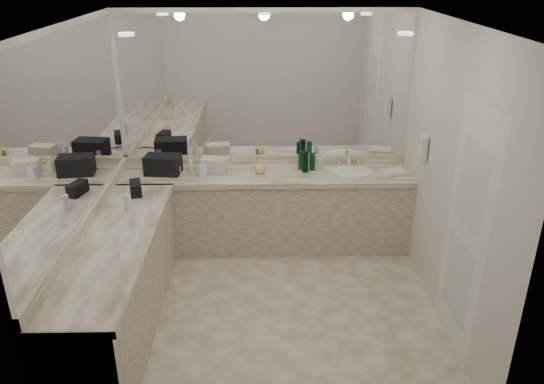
{
  "coord_description": "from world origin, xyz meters",
  "views": [
    {
      "loc": [
        -0.04,
        -4.23,
        3.04
      ],
      "look_at": [
        0.06,
        0.4,
        1.02
      ],
      "focal_mm": 35.0,
      "sensor_mm": 36.0,
      "label": 1
    }
  ],
  "objects_px": {
    "sink": "(351,172)",
    "soap_bottle_b": "(202,168)",
    "wall_phone": "(423,148)",
    "soap_bottle_c": "(260,166)",
    "hand_towel": "(394,172)",
    "cream_cosmetic_case": "(215,165)",
    "soap_bottle_a": "(190,164)",
    "black_toiletry_bag": "(163,164)"
  },
  "relations": [
    {
      "from": "sink",
      "to": "black_toiletry_bag",
      "type": "height_order",
      "value": "black_toiletry_bag"
    },
    {
      "from": "sink",
      "to": "cream_cosmetic_case",
      "type": "distance_m",
      "value": 1.51
    },
    {
      "from": "wall_phone",
      "to": "soap_bottle_b",
      "type": "distance_m",
      "value": 2.3
    },
    {
      "from": "sink",
      "to": "soap_bottle_b",
      "type": "bearing_deg",
      "value": -176.8
    },
    {
      "from": "black_toiletry_bag",
      "to": "soap_bottle_c",
      "type": "height_order",
      "value": "black_toiletry_bag"
    },
    {
      "from": "sink",
      "to": "soap_bottle_c",
      "type": "xyz_separation_m",
      "value": [
        -1.01,
        -0.02,
        0.08
      ]
    },
    {
      "from": "soap_bottle_a",
      "to": "soap_bottle_c",
      "type": "bearing_deg",
      "value": -4.05
    },
    {
      "from": "sink",
      "to": "soap_bottle_b",
      "type": "height_order",
      "value": "soap_bottle_b"
    },
    {
      "from": "wall_phone",
      "to": "hand_towel",
      "type": "height_order",
      "value": "wall_phone"
    },
    {
      "from": "black_toiletry_bag",
      "to": "hand_towel",
      "type": "distance_m",
      "value": 2.53
    },
    {
      "from": "hand_towel",
      "to": "soap_bottle_a",
      "type": "distance_m",
      "value": 2.24
    },
    {
      "from": "soap_bottle_a",
      "to": "soap_bottle_b",
      "type": "distance_m",
      "value": 0.19
    },
    {
      "from": "sink",
      "to": "wall_phone",
      "type": "xyz_separation_m",
      "value": [
        0.61,
        -0.5,
        0.46
      ]
    },
    {
      "from": "sink",
      "to": "black_toiletry_bag",
      "type": "xyz_separation_m",
      "value": [
        -2.07,
        -0.0,
        0.11
      ]
    },
    {
      "from": "soap_bottle_b",
      "to": "wall_phone",
      "type": "bearing_deg",
      "value": -10.34
    },
    {
      "from": "hand_towel",
      "to": "wall_phone",
      "type": "bearing_deg",
      "value": -70.96
    },
    {
      "from": "hand_towel",
      "to": "soap_bottle_b",
      "type": "relative_size",
      "value": 1.28
    },
    {
      "from": "cream_cosmetic_case",
      "to": "hand_towel",
      "type": "xyz_separation_m",
      "value": [
        1.97,
        -0.11,
        -0.06
      ]
    },
    {
      "from": "sink",
      "to": "hand_towel",
      "type": "height_order",
      "value": "hand_towel"
    },
    {
      "from": "hand_towel",
      "to": "soap_bottle_a",
      "type": "bearing_deg",
      "value": 177.17
    },
    {
      "from": "cream_cosmetic_case",
      "to": "wall_phone",
      "type": "bearing_deg",
      "value": -3.75
    },
    {
      "from": "soap_bottle_a",
      "to": "soap_bottle_c",
      "type": "xyz_separation_m",
      "value": [
        0.76,
        -0.05,
        -0.01
      ]
    },
    {
      "from": "soap_bottle_a",
      "to": "soap_bottle_b",
      "type": "bearing_deg",
      "value": -42.77
    },
    {
      "from": "black_toiletry_bag",
      "to": "cream_cosmetic_case",
      "type": "xyz_separation_m",
      "value": [
        0.56,
        0.04,
        -0.03
      ]
    },
    {
      "from": "soap_bottle_c",
      "to": "wall_phone",
      "type": "bearing_deg",
      "value": -16.68
    },
    {
      "from": "wall_phone",
      "to": "sink",
      "type": "bearing_deg",
      "value": 140.43
    },
    {
      "from": "sink",
      "to": "soap_bottle_b",
      "type": "relative_size",
      "value": 2.31
    },
    {
      "from": "sink",
      "to": "soap_bottle_c",
      "type": "bearing_deg",
      "value": -179.12
    },
    {
      "from": "cream_cosmetic_case",
      "to": "soap_bottle_b",
      "type": "height_order",
      "value": "soap_bottle_b"
    },
    {
      "from": "wall_phone",
      "to": "hand_towel",
      "type": "xyz_separation_m",
      "value": [
        -0.15,
        0.43,
        -0.43
      ]
    },
    {
      "from": "wall_phone",
      "to": "cream_cosmetic_case",
      "type": "distance_m",
      "value": 2.21
    },
    {
      "from": "wall_phone",
      "to": "black_toiletry_bag",
      "type": "height_order",
      "value": "wall_phone"
    },
    {
      "from": "black_toiletry_bag",
      "to": "cream_cosmetic_case",
      "type": "relative_size",
      "value": 1.35
    },
    {
      "from": "soap_bottle_a",
      "to": "black_toiletry_bag",
      "type": "bearing_deg",
      "value": -172.33
    },
    {
      "from": "cream_cosmetic_case",
      "to": "soap_bottle_c",
      "type": "distance_m",
      "value": 0.5
    },
    {
      "from": "wall_phone",
      "to": "hand_towel",
      "type": "distance_m",
      "value": 0.62
    },
    {
      "from": "soap_bottle_c",
      "to": "hand_towel",
      "type": "bearing_deg",
      "value": -2.19
    },
    {
      "from": "cream_cosmetic_case",
      "to": "soap_bottle_a",
      "type": "bearing_deg",
      "value": -168.77
    },
    {
      "from": "hand_towel",
      "to": "soap_bottle_c",
      "type": "relative_size",
      "value": 1.53
    },
    {
      "from": "soap_bottle_c",
      "to": "soap_bottle_b",
      "type": "bearing_deg",
      "value": -173.05
    },
    {
      "from": "hand_towel",
      "to": "soap_bottle_a",
      "type": "height_order",
      "value": "soap_bottle_a"
    },
    {
      "from": "wall_phone",
      "to": "cream_cosmetic_case",
      "type": "bearing_deg",
      "value": 165.63
    }
  ]
}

